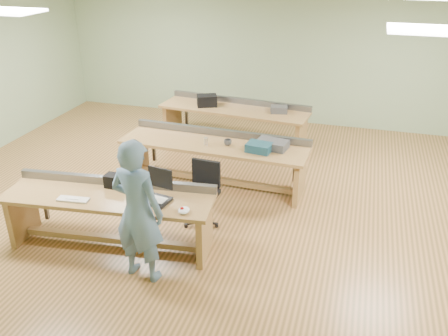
{
  "coord_description": "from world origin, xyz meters",
  "views": [
    {
      "loc": [
        1.74,
        -6.24,
        3.68
      ],
      "look_at": [
        0.06,
        -0.6,
        0.88
      ],
      "focal_mm": 38.0,
      "sensor_mm": 36.0,
      "label": 1
    }
  ],
  "objects_px": {
    "task_chair": "(202,202)",
    "drinks_can": "(206,141)",
    "workbench_front": "(110,208)",
    "workbench_back": "(234,117)",
    "camera_bag": "(115,181)",
    "parts_bin_teal": "(259,147)",
    "workbench_mid": "(215,153)",
    "parts_bin_grey": "(272,144)",
    "person": "(138,211)",
    "laptop_base": "(156,200)",
    "mug": "(228,142)"
  },
  "relations": [
    {
      "from": "task_chair",
      "to": "drinks_can",
      "type": "xyz_separation_m",
      "value": [
        -0.31,
        1.11,
        0.47
      ]
    },
    {
      "from": "parts_bin_grey",
      "to": "mug",
      "type": "distance_m",
      "value": 0.71
    },
    {
      "from": "person",
      "to": "task_chair",
      "type": "xyz_separation_m",
      "value": [
        0.32,
        1.33,
        -0.55
      ]
    },
    {
      "from": "person",
      "to": "mug",
      "type": "height_order",
      "value": "person"
    },
    {
      "from": "camera_bag",
      "to": "parts_bin_teal",
      "type": "bearing_deg",
      "value": 49.48
    },
    {
      "from": "parts_bin_teal",
      "to": "drinks_can",
      "type": "height_order",
      "value": "parts_bin_teal"
    },
    {
      "from": "parts_bin_teal",
      "to": "person",
      "type": "bearing_deg",
      "value": -110.01
    },
    {
      "from": "camera_bag",
      "to": "task_chair",
      "type": "bearing_deg",
      "value": 33.58
    },
    {
      "from": "camera_bag",
      "to": "parts_bin_grey",
      "type": "distance_m",
      "value": 2.56
    },
    {
      "from": "person",
      "to": "laptop_base",
      "type": "bearing_deg",
      "value": -81.49
    },
    {
      "from": "workbench_front",
      "to": "workbench_back",
      "type": "bearing_deg",
      "value": 74.9
    },
    {
      "from": "parts_bin_teal",
      "to": "task_chair",
      "type": "bearing_deg",
      "value": -117.28
    },
    {
      "from": "parts_bin_teal",
      "to": "parts_bin_grey",
      "type": "height_order",
      "value": "same"
    },
    {
      "from": "workbench_back",
      "to": "camera_bag",
      "type": "bearing_deg",
      "value": -94.09
    },
    {
      "from": "workbench_front",
      "to": "task_chair",
      "type": "relative_size",
      "value": 3.0
    },
    {
      "from": "parts_bin_grey",
      "to": "drinks_can",
      "type": "relative_size",
      "value": 4.03
    },
    {
      "from": "parts_bin_teal",
      "to": "mug",
      "type": "xyz_separation_m",
      "value": [
        -0.53,
        0.09,
        -0.02
      ]
    },
    {
      "from": "workbench_back",
      "to": "drinks_can",
      "type": "distance_m",
      "value": 1.96
    },
    {
      "from": "workbench_back",
      "to": "task_chair",
      "type": "height_order",
      "value": "task_chair"
    },
    {
      "from": "laptop_base",
      "to": "mug",
      "type": "bearing_deg",
      "value": 89.57
    },
    {
      "from": "laptop_base",
      "to": "workbench_front",
      "type": "bearing_deg",
      "value": -169.29
    },
    {
      "from": "person",
      "to": "laptop_base",
      "type": "relative_size",
      "value": 5.15
    },
    {
      "from": "camera_bag",
      "to": "drinks_can",
      "type": "height_order",
      "value": "camera_bag"
    },
    {
      "from": "workbench_front",
      "to": "drinks_can",
      "type": "xyz_separation_m",
      "value": [
        0.67,
        1.95,
        0.26
      ]
    },
    {
      "from": "camera_bag",
      "to": "workbench_back",
      "type": "bearing_deg",
      "value": 82.21
    },
    {
      "from": "camera_bag",
      "to": "mug",
      "type": "xyz_separation_m",
      "value": [
        1.03,
        1.8,
        -0.04
      ]
    },
    {
      "from": "parts_bin_teal",
      "to": "camera_bag",
      "type": "bearing_deg",
      "value": -132.35
    },
    {
      "from": "workbench_back",
      "to": "drinks_can",
      "type": "bearing_deg",
      "value": -82.66
    },
    {
      "from": "drinks_can",
      "to": "workbench_front",
      "type": "bearing_deg",
      "value": -108.93
    },
    {
      "from": "workbench_front",
      "to": "workbench_back",
      "type": "relative_size",
      "value": 0.93
    },
    {
      "from": "laptop_base",
      "to": "workbench_mid",
      "type": "bearing_deg",
      "value": 96.37
    },
    {
      "from": "workbench_back",
      "to": "camera_bag",
      "type": "distance_m",
      "value": 3.73
    },
    {
      "from": "drinks_can",
      "to": "mug",
      "type": "bearing_deg",
      "value": 12.74
    },
    {
      "from": "workbench_back",
      "to": "parts_bin_teal",
      "type": "relative_size",
      "value": 7.95
    },
    {
      "from": "workbench_mid",
      "to": "mug",
      "type": "distance_m",
      "value": 0.34
    },
    {
      "from": "workbench_mid",
      "to": "workbench_back",
      "type": "relative_size",
      "value": 1.03
    },
    {
      "from": "camera_bag",
      "to": "person",
      "type": "bearing_deg",
      "value": -44.59
    },
    {
      "from": "parts_bin_teal",
      "to": "workbench_mid",
      "type": "bearing_deg",
      "value": 169.26
    },
    {
      "from": "laptop_base",
      "to": "drinks_can",
      "type": "distance_m",
      "value": 1.94
    },
    {
      "from": "person",
      "to": "camera_bag",
      "type": "distance_m",
      "value": 0.98
    },
    {
      "from": "person",
      "to": "task_chair",
      "type": "relative_size",
      "value": 1.91
    },
    {
      "from": "workbench_back",
      "to": "parts_bin_teal",
      "type": "bearing_deg",
      "value": -58.96
    },
    {
      "from": "workbench_mid",
      "to": "parts_bin_grey",
      "type": "xyz_separation_m",
      "value": [
        0.94,
        0.03,
        0.25
      ]
    },
    {
      "from": "camera_bag",
      "to": "drinks_can",
      "type": "bearing_deg",
      "value": 70.23
    },
    {
      "from": "workbench_front",
      "to": "task_chair",
      "type": "distance_m",
      "value": 1.31
    },
    {
      "from": "workbench_front",
      "to": "camera_bag",
      "type": "distance_m",
      "value": 0.36
    },
    {
      "from": "workbench_mid",
      "to": "task_chair",
      "type": "bearing_deg",
      "value": -78.41
    },
    {
      "from": "person",
      "to": "drinks_can",
      "type": "distance_m",
      "value": 2.44
    },
    {
      "from": "task_chair",
      "to": "drinks_can",
      "type": "bearing_deg",
      "value": 109.47
    },
    {
      "from": "person",
      "to": "laptop_base",
      "type": "distance_m",
      "value": 0.51
    }
  ]
}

